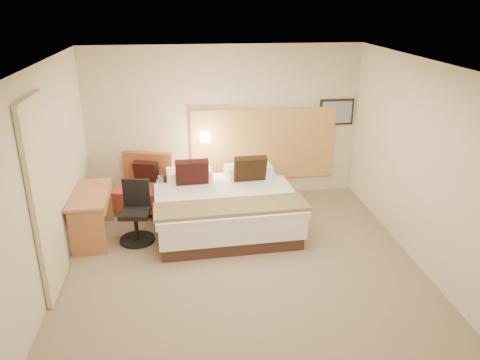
{
  "coord_description": "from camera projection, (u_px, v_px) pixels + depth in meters",
  "views": [
    {
      "loc": [
        -0.68,
        -5.49,
        3.44
      ],
      "look_at": [
        0.04,
        0.51,
        1.05
      ],
      "focal_mm": 35.0,
      "sensor_mm": 36.0,
      "label": 1
    }
  ],
  "objects": [
    {
      "name": "floor",
      "position": [
        242.0,
        266.0,
        6.41
      ],
      "size": [
        4.8,
        5.0,
        0.02
      ],
      "primitive_type": "cube",
      "color": "#806E56",
      "rests_on": "ground"
    },
    {
      "name": "ceiling",
      "position": [
        242.0,
        63.0,
        5.41
      ],
      "size": [
        4.8,
        5.0,
        0.02
      ],
      "primitive_type": "cube",
      "color": "silver",
      "rests_on": "floor"
    },
    {
      "name": "wall_back",
      "position": [
        224.0,
        123.0,
        8.23
      ],
      "size": [
        4.8,
        0.02,
        2.7
      ],
      "primitive_type": "cube",
      "color": "beige",
      "rests_on": "floor"
    },
    {
      "name": "wall_front",
      "position": [
        282.0,
        287.0,
        3.59
      ],
      "size": [
        4.8,
        0.02,
        2.7
      ],
      "primitive_type": "cube",
      "color": "beige",
      "rests_on": "floor"
    },
    {
      "name": "wall_left",
      "position": [
        44.0,
        182.0,
        5.64
      ],
      "size": [
        0.02,
        5.0,
        2.7
      ],
      "primitive_type": "cube",
      "color": "beige",
      "rests_on": "floor"
    },
    {
      "name": "wall_right",
      "position": [
        422.0,
        165.0,
        6.18
      ],
      "size": [
        0.02,
        5.0,
        2.7
      ],
      "primitive_type": "cube",
      "color": "beige",
      "rests_on": "floor"
    },
    {
      "name": "headboard_panel",
      "position": [
        263.0,
        144.0,
        8.42
      ],
      "size": [
        2.6,
        0.04,
        1.3
      ],
      "primitive_type": "cube",
      "color": "tan",
      "rests_on": "wall_back"
    },
    {
      "name": "art_frame",
      "position": [
        337.0,
        112.0,
        8.37
      ],
      "size": [
        0.62,
        0.03,
        0.47
      ],
      "primitive_type": "cube",
      "color": "black",
      "rests_on": "wall_back"
    },
    {
      "name": "art_canvas",
      "position": [
        337.0,
        112.0,
        8.35
      ],
      "size": [
        0.54,
        0.01,
        0.39
      ],
      "primitive_type": "cube",
      "color": "gray",
      "rests_on": "wall_back"
    },
    {
      "name": "lamp_arm",
      "position": [
        205.0,
        136.0,
        8.18
      ],
      "size": [
        0.02,
        0.12,
        0.02
      ],
      "primitive_type": "cylinder",
      "rotation": [
        1.57,
        0.0,
        0.0
      ],
      "color": "silver",
      "rests_on": "wall_back"
    },
    {
      "name": "lamp_shade",
      "position": [
        205.0,
        137.0,
        8.13
      ],
      "size": [
        0.15,
        0.15,
        0.15
      ],
      "primitive_type": "cube",
      "color": "#F4E3BF",
      "rests_on": "wall_back"
    },
    {
      "name": "curtain",
      "position": [
        44.0,
        200.0,
        5.47
      ],
      "size": [
        0.06,
        0.9,
        2.42
      ],
      "primitive_type": "cube",
      "color": "beige",
      "rests_on": "wall_left"
    },
    {
      "name": "bottle_a",
      "position": [
        160.0,
        181.0,
        7.75
      ],
      "size": [
        0.06,
        0.06,
        0.18
      ],
      "primitive_type": "cylinder",
      "rotation": [
        0.0,
        0.0,
        -0.16
      ],
      "color": "#98D3EB",
      "rests_on": "side_table"
    },
    {
      "name": "bottle_b",
      "position": [
        164.0,
        180.0,
        7.78
      ],
      "size": [
        0.06,
        0.06,
        0.18
      ],
      "primitive_type": "cylinder",
      "rotation": [
        0.0,
        0.0,
        -0.16
      ],
      "color": "#80A1C6",
      "rests_on": "side_table"
    },
    {
      "name": "menu_folder",
      "position": [
        167.0,
        181.0,
        7.73
      ],
      "size": [
        0.12,
        0.06,
        0.19
      ],
      "primitive_type": "cube",
      "rotation": [
        0.0,
        0.0,
        -0.16
      ],
      "color": "#352016",
      "rests_on": "side_table"
    },
    {
      "name": "bed",
      "position": [
        224.0,
        205.0,
        7.43
      ],
      "size": [
        2.26,
        2.21,
        1.05
      ],
      "color": "#3B231D",
      "rests_on": "floor"
    },
    {
      "name": "lounge_chair",
      "position": [
        145.0,
        188.0,
        8.0
      ],
      "size": [
        1.07,
        0.99,
        0.94
      ],
      "color": "#9D704A",
      "rests_on": "floor"
    },
    {
      "name": "side_table",
      "position": [
        166.0,
        198.0,
        7.86
      ],
      "size": [
        0.51,
        0.51,
        0.49
      ],
      "color": "silver",
      "rests_on": "floor"
    },
    {
      "name": "desk",
      "position": [
        92.0,
        202.0,
        6.94
      ],
      "size": [
        0.6,
        1.2,
        0.74
      ],
      "color": "#B06D45",
      "rests_on": "floor"
    },
    {
      "name": "desk_chair",
      "position": [
        136.0,
        217.0,
        6.94
      ],
      "size": [
        0.57,
        0.57,
        0.92
      ],
      "color": "black",
      "rests_on": "floor"
    }
  ]
}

